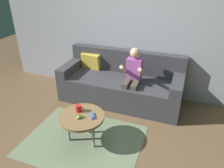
{
  "coord_description": "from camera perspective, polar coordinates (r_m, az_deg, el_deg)",
  "views": [
    {
      "loc": [
        0.94,
        -1.74,
        2.09
      ],
      "look_at": [
        -0.04,
        0.89,
        0.62
      ],
      "focal_mm": 34.85,
      "sensor_mm": 36.0,
      "label": 1
    }
  ],
  "objects": [
    {
      "name": "coffee_table",
      "position": [
        2.89,
        -7.95,
        -8.84
      ],
      "size": [
        0.6,
        0.6,
        0.43
      ],
      "color": "brown",
      "rests_on": "ground"
    },
    {
      "name": "couch",
      "position": [
        3.84,
        2.3,
        -0.08
      ],
      "size": [
        2.08,
        0.8,
        0.85
      ],
      "color": "#38383D",
      "rests_on": "ground"
    },
    {
      "name": "coffee_mug",
      "position": [
        2.92,
        -8.75,
        -6.32
      ],
      "size": [
        0.12,
        0.08,
        0.09
      ],
      "color": "red",
      "rests_on": "coffee_table"
    },
    {
      "name": "area_rug",
      "position": [
        3.12,
        -7.51,
        -14.5
      ],
      "size": [
        1.57,
        1.21,
        0.01
      ],
      "primitive_type": "cube",
      "color": "#6B7A5B",
      "rests_on": "ground"
    },
    {
      "name": "game_remote_blue_near_edge",
      "position": [
        2.83,
        -5.13,
        -8.23
      ],
      "size": [
        0.11,
        0.14,
        0.03
      ],
      "color": "blue",
      "rests_on": "coffee_table"
    },
    {
      "name": "wall_back",
      "position": [
        3.85,
        5.91,
        14.91
      ],
      "size": [
        5.19,
        0.05,
        2.5
      ],
      "primitive_type": "cube",
      "color": "#999EA8",
      "rests_on": "ground"
    },
    {
      "name": "ground_plane",
      "position": [
        2.88,
        -5.8,
        -19.11
      ],
      "size": [
        10.39,
        10.39,
        0.0
      ],
      "primitive_type": "plane",
      "color": "brown"
    },
    {
      "name": "person_seated_on_couch",
      "position": [
        3.5,
        5.39,
        2.08
      ],
      "size": [
        0.35,
        0.43,
        1.03
      ],
      "color": "#4C4238",
      "rests_on": "ground"
    },
    {
      "name": "nunchuk_lime",
      "position": [
        2.81,
        -8.5,
        -8.55
      ],
      "size": [
        0.08,
        0.1,
        0.05
      ],
      "color": "#72C638",
      "rests_on": "coffee_table"
    }
  ]
}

